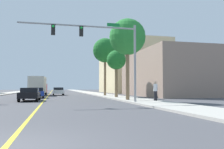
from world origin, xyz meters
name	(u,v)px	position (x,y,z in m)	size (l,w,h in m)	color
ground	(49,94)	(0.00, 42.00, 0.00)	(192.00, 192.00, 0.00)	#47474C
sidewalk_right	(96,94)	(9.18, 42.00, 0.07)	(3.50, 168.00, 0.15)	#B2ADA3
lane_marking_center	(49,94)	(0.00, 42.00, 0.00)	(0.16, 144.00, 0.01)	yellow
building_right_near	(177,74)	(20.85, 30.31, 3.56)	(13.87, 18.37, 7.12)	gray
building_right_far	(132,68)	(20.61, 53.73, 6.38)	(13.40, 22.02, 12.76)	beige
traffic_signal_mast	(102,43)	(4.93, 13.79, 5.08)	(9.78, 0.36, 6.72)	gray
palm_near	(127,37)	(8.14, 16.99, 6.40)	(3.65, 3.65, 8.14)	brown
palm_mid	(116,61)	(8.67, 23.58, 4.76)	(2.45, 2.45, 5.95)	brown
palm_far	(105,51)	(8.58, 30.18, 7.05)	(3.77, 3.77, 8.84)	brown
car_gray	(34,90)	(-3.82, 54.89, 0.74)	(1.86, 3.92, 1.41)	slate
car_white	(58,91)	(1.67, 37.01, 0.72)	(1.94, 3.94, 1.36)	white
car_black	(30,94)	(-1.37, 19.77, 0.71)	(1.88, 4.46, 1.34)	black
car_green	(42,90)	(-1.63, 49.28, 0.72)	(1.99, 4.30, 1.38)	#196638
car_blue	(36,92)	(-1.23, 26.68, 0.71)	(2.07, 4.32, 1.35)	#1E389E
delivery_truck	(38,86)	(-1.68, 36.36, 1.67)	(2.69, 8.34, 3.13)	red
pedestrian	(155,91)	(10.33, 15.19, 1.05)	(0.38, 0.38, 1.80)	black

